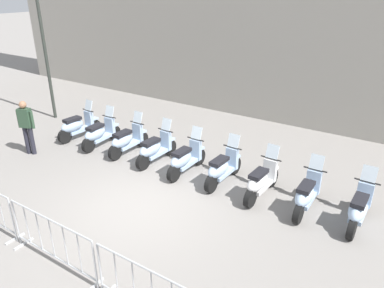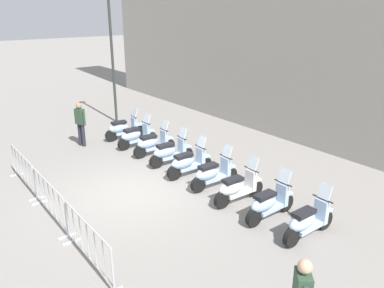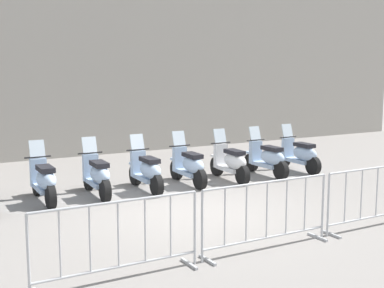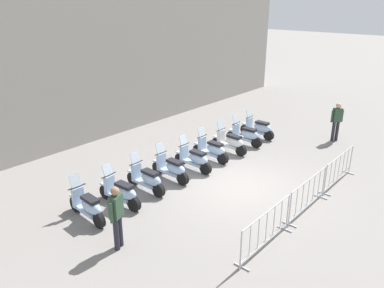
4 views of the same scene
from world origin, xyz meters
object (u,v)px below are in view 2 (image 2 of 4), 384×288
at_px(motorcycle_6, 237,188).
at_px(motorcycle_7, 269,203).
at_px(motorcycle_4, 188,163).
at_px(motorcycle_5, 213,174).
at_px(motorcycle_1, 136,136).
at_px(motorcycle_8, 307,221).
at_px(officer_mid_plaza, 80,122).
at_px(barrier_segment_0, 23,171).
at_px(barrier_segment_1, 50,201).
at_px(motorcycle_0, 123,129).
at_px(motorcycle_3, 170,152).
at_px(barrier_segment_2, 88,244).
at_px(street_lamp, 111,42).
at_px(motorcycle_2, 153,143).

relative_size(motorcycle_6, motorcycle_7, 1.00).
distance_m(motorcycle_4, motorcycle_6, 2.28).
distance_m(motorcycle_4, motorcycle_5, 1.14).
height_order(motorcycle_1, motorcycle_8, same).
bearing_deg(officer_mid_plaza, barrier_segment_0, -49.42).
bearing_deg(barrier_segment_1, motorcycle_6, 62.57).
bearing_deg(motorcycle_0, officer_mid_plaza, -99.12).
distance_m(motorcycle_3, motorcycle_8, 5.71).
bearing_deg(motorcycle_4, barrier_segment_1, -90.11).
bearing_deg(motorcycle_3, officer_mid_plaza, -155.95).
relative_size(motorcycle_1, barrier_segment_0, 0.75).
distance_m(barrier_segment_2, street_lamp, 11.37).
bearing_deg(barrier_segment_0, street_lamp, 130.33).
distance_m(motorcycle_2, barrier_segment_2, 6.50).
relative_size(barrier_segment_1, officer_mid_plaza, 1.34).
bearing_deg(motorcycle_2, officer_mid_plaza, -146.81).
distance_m(barrier_segment_1, officer_mid_plaza, 5.62).
bearing_deg(motorcycle_3, motorcycle_5, -0.07).
xyz_separation_m(motorcycle_0, motorcycle_2, (2.29, -0.00, 0.00)).
distance_m(motorcycle_5, motorcycle_7, 2.29).
height_order(barrier_segment_0, barrier_segment_2, same).
distance_m(motorcycle_8, officer_mid_plaza, 9.56).
bearing_deg(motorcycle_1, motorcycle_8, 0.21).
xyz_separation_m(motorcycle_5, barrier_segment_0, (-3.55, -4.49, 0.07)).
bearing_deg(barrier_segment_2, barrier_segment_0, 179.87).
bearing_deg(motorcycle_8, street_lamp, 175.10).
relative_size(motorcycle_2, barrier_segment_1, 0.74).
xyz_separation_m(motorcycle_6, barrier_segment_1, (-2.29, -4.41, 0.07)).
relative_size(motorcycle_2, motorcycle_4, 1.00).
bearing_deg(street_lamp, motorcycle_1, -15.78).
xyz_separation_m(motorcycle_1, motorcycle_5, (4.56, 0.04, 0.00)).
height_order(motorcycle_5, street_lamp, street_lamp).
bearing_deg(barrier_segment_1, motorcycle_4, 89.89).
relative_size(motorcycle_6, barrier_segment_2, 0.75).
bearing_deg(barrier_segment_0, officer_mid_plaza, 130.58).
distance_m(motorcycle_1, barrier_segment_2, 7.32).
bearing_deg(motorcycle_7, barrier_segment_1, -127.85).
height_order(barrier_segment_1, street_lamp, street_lamp).
xyz_separation_m(motorcycle_0, motorcycle_7, (8.00, -0.10, 0.00)).
bearing_deg(barrier_segment_0, motorcycle_7, 37.13).
relative_size(barrier_segment_1, street_lamp, 0.37).
distance_m(motorcycle_4, barrier_segment_0, 5.03).
bearing_deg(street_lamp, officer_mid_plaza, -49.95).
xyz_separation_m(motorcycle_1, motorcycle_8, (7.98, 0.03, 0.00)).
xyz_separation_m(motorcycle_8, street_lamp, (-11.62, 1.00, 3.26)).
height_order(motorcycle_6, barrier_segment_2, motorcycle_6).
bearing_deg(motorcycle_5, barrier_segment_1, -104.35).
xyz_separation_m(motorcycle_0, motorcycle_4, (4.57, -0.10, 0.00)).
bearing_deg(motorcycle_7, motorcycle_3, 179.09).
height_order(motorcycle_2, street_lamp, street_lamp).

